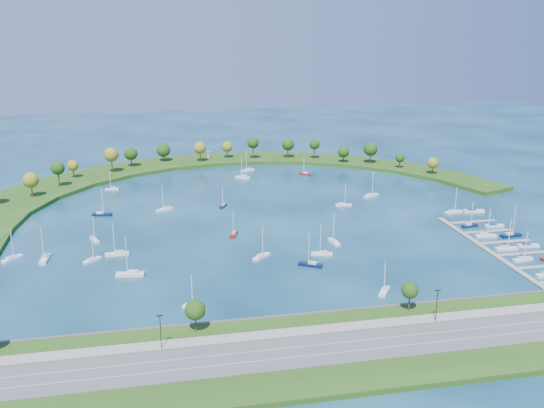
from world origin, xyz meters
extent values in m
plane|color=#07253C|center=(0.00, 0.00, 0.00)|extent=(700.00, 700.00, 0.00)
cube|color=#274512|center=(0.00, -124.00, 0.80)|extent=(420.00, 42.00, 1.60)
cube|color=#474442|center=(0.00, -102.50, 0.90)|extent=(420.00, 1.20, 1.80)
cube|color=#515154|center=(0.00, -124.00, 1.66)|extent=(420.00, 16.00, 0.12)
cube|color=gray|center=(0.00, -113.00, 1.66)|extent=(420.00, 5.00, 0.12)
cube|color=silver|center=(0.00, -126.50, 1.73)|extent=(420.00, 0.15, 0.02)
cube|color=silver|center=(0.00, -121.50, 1.73)|extent=(420.00, 0.15, 0.02)
cylinder|color=#382314|center=(-40.00, -107.00, 4.22)|extent=(0.56, 0.56, 5.25)
sphere|color=#144010|center=(-40.00, -107.00, 8.05)|extent=(6.00, 6.00, 6.00)
cylinder|color=#382314|center=(25.00, -107.00, 4.40)|extent=(0.56, 0.56, 5.60)
sphere|color=#144010|center=(25.00, -107.00, 8.24)|extent=(5.20, 5.20, 5.20)
cylinder|color=black|center=(-50.00, -115.00, 6.60)|extent=(0.24, 0.24, 10.00)
cylinder|color=black|center=(30.00, -115.00, 6.60)|extent=(0.24, 0.24, 10.00)
cube|color=#274512|center=(-118.83, 37.57, 1.00)|extent=(50.23, 54.30, 2.00)
cube|color=#274512|center=(-104.03, 64.58, 1.00)|extent=(54.07, 56.09, 2.00)
cube|color=#274512|center=(-83.21, 87.27, 1.00)|extent=(55.20, 54.07, 2.00)
cube|color=#274512|center=(-57.57, 104.32, 1.00)|extent=(53.65, 48.47, 2.00)
cube|color=#274512|center=(-28.60, 114.76, 1.00)|extent=(49.62, 39.75, 2.00)
cube|color=#274512|center=(2.03, 117.98, 1.00)|extent=(44.32, 29.96, 2.00)
cube|color=#274512|center=(32.54, 113.79, 1.00)|extent=(49.49, 38.05, 2.00)
cube|color=#274512|center=(61.17, 102.44, 1.00)|extent=(51.13, 44.12, 2.00)
cube|color=#274512|center=(86.25, 84.58, 1.00)|extent=(49.19, 47.96, 2.00)
cube|color=#274512|center=(106.34, 61.24, 1.00)|extent=(43.90, 49.49, 2.00)
cube|color=#274512|center=(120.28, 33.78, 1.00)|extent=(35.67, 48.74, 2.00)
cylinder|color=#382314|center=(-108.38, 47.24, 5.59)|extent=(0.56, 0.56, 7.18)
sphere|color=olive|center=(-108.38, 47.24, 10.73)|extent=(7.75, 7.75, 7.75)
cylinder|color=#382314|center=(-97.61, 64.99, 6.35)|extent=(0.56, 0.56, 8.70)
sphere|color=#144010|center=(-97.61, 64.99, 12.14)|extent=(7.18, 7.18, 7.18)
cylinder|color=#382314|center=(-92.09, 83.31, 4.93)|extent=(0.56, 0.56, 5.85)
sphere|color=olive|center=(-92.09, 83.31, 9.09)|extent=(6.20, 6.20, 6.20)
cylinder|color=#382314|center=(-71.51, 91.94, 6.39)|extent=(0.56, 0.56, 8.79)
sphere|color=olive|center=(-71.51, 91.94, 12.47)|extent=(8.43, 8.43, 8.43)
cylinder|color=#382314|center=(-60.82, 104.72, 5.17)|extent=(0.56, 0.56, 6.35)
sphere|color=#144010|center=(-60.82, 104.72, 9.94)|extent=(7.98, 7.98, 7.98)
cylinder|color=#382314|center=(-41.30, 115.89, 4.62)|extent=(0.56, 0.56, 5.24)
sphere|color=#144010|center=(-41.30, 115.89, 8.94)|extent=(8.54, 8.54, 8.54)
cylinder|color=#382314|center=(-19.06, 110.10, 5.56)|extent=(0.56, 0.56, 7.12)
sphere|color=olive|center=(-19.06, 110.10, 10.65)|extent=(7.63, 7.63, 7.63)
cylinder|color=#382314|center=(-1.30, 117.30, 4.94)|extent=(0.56, 0.56, 5.87)
sphere|color=olive|center=(-1.30, 117.30, 9.25)|extent=(6.87, 6.87, 6.87)
cylinder|color=#382314|center=(14.39, 111.34, 6.42)|extent=(0.56, 0.56, 8.83)
sphere|color=#144010|center=(14.39, 111.34, 12.29)|extent=(7.26, 7.26, 7.26)
cylinder|color=#382314|center=(36.60, 109.67, 5.56)|extent=(0.56, 0.56, 7.13)
sphere|color=#144010|center=(36.60, 109.67, 10.68)|extent=(7.76, 7.76, 7.76)
cylinder|color=#382314|center=(52.34, 103.61, 6.00)|extent=(0.56, 0.56, 8.00)
sphere|color=#144010|center=(52.34, 103.61, 11.32)|extent=(6.60, 6.60, 6.60)
cylinder|color=#382314|center=(67.24, 90.00, 4.63)|extent=(0.56, 0.56, 5.26)
sphere|color=#144010|center=(67.24, 90.00, 8.67)|extent=(7.07, 7.07, 7.07)
cylinder|color=#382314|center=(82.60, 84.52, 5.62)|extent=(0.56, 0.56, 7.23)
sphere|color=#144010|center=(82.60, 84.52, 10.95)|extent=(8.58, 8.58, 8.58)
cylinder|color=#382314|center=(95.42, 69.01, 4.54)|extent=(0.56, 0.56, 5.09)
sphere|color=#144010|center=(95.42, 69.01, 8.17)|extent=(5.42, 5.42, 5.42)
cylinder|color=#382314|center=(107.95, 51.45, 4.63)|extent=(0.56, 0.56, 5.25)
sphere|color=olive|center=(107.95, 51.45, 8.55)|extent=(6.49, 6.49, 6.49)
cylinder|color=gray|center=(-13.05, 118.57, 4.04)|extent=(2.20, 2.20, 4.08)
cylinder|color=gray|center=(-13.05, 118.57, 6.23)|extent=(2.60, 2.60, 0.30)
cube|color=gray|center=(78.00, -61.00, 0.35)|extent=(2.20, 82.00, 0.40)
cube|color=gray|center=(90.10, -67.60, 0.35)|extent=(22.00, 2.00, 0.40)
cube|color=gray|center=(90.10, -54.40, 0.35)|extent=(22.00, 2.00, 0.40)
cylinder|color=#382314|center=(101.00, -54.40, 0.60)|extent=(0.36, 0.36, 1.60)
cube|color=gray|center=(90.10, -41.20, 0.35)|extent=(22.00, 2.00, 0.40)
cylinder|color=#382314|center=(101.00, -41.20, 0.60)|extent=(0.36, 0.36, 1.60)
cube|color=gray|center=(90.10, -28.00, 0.35)|extent=(22.00, 2.00, 0.40)
cylinder|color=#382314|center=(101.00, -28.00, 0.60)|extent=(0.36, 0.36, 1.60)
cube|color=white|center=(-64.62, -37.44, 0.54)|extent=(9.13, 3.07, 1.08)
cube|color=silver|center=(-63.72, -37.38, 1.46)|extent=(3.25, 1.95, 0.76)
cylinder|color=silver|center=(-65.34, -37.48, 7.15)|extent=(0.32, 0.32, 12.14)
cube|color=white|center=(-39.19, -90.00, 0.48)|extent=(7.44, 7.17, 0.97)
cube|color=silver|center=(-38.60, -90.55, 1.31)|extent=(3.15, 3.09, 0.68)
cylinder|color=silver|center=(-39.66, -89.56, 6.42)|extent=(0.32, 0.32, 10.90)
cube|color=white|center=(-74.21, -19.20, 0.44)|extent=(4.52, 7.65, 0.89)
cube|color=silver|center=(-74.47, -18.51, 1.20)|extent=(2.26, 2.93, 0.62)
cylinder|color=silver|center=(-74.01, -19.75, 5.88)|extent=(0.32, 0.32, 9.98)
cube|color=white|center=(-44.52, 17.70, 0.51)|extent=(8.50, 6.25, 1.01)
cube|color=silver|center=(-43.79, 18.12, 1.37)|extent=(3.38, 2.90, 0.71)
cylinder|color=silver|center=(-45.10, 17.36, 6.71)|extent=(0.32, 0.32, 11.39)
cube|color=#09173C|center=(5.68, -62.67, 0.54)|extent=(8.95, 6.73, 1.07)
cube|color=silver|center=(6.45, -63.13, 1.45)|extent=(3.58, 3.11, 0.75)
cylinder|color=silver|center=(5.07, -62.31, 7.10)|extent=(0.32, 0.32, 12.06)
cube|color=white|center=(1.49, 71.31, 0.52)|extent=(8.67, 6.34, 1.03)
cube|color=silver|center=(2.24, 70.89, 1.39)|extent=(3.45, 2.95, 0.72)
cylinder|color=silver|center=(0.89, 71.65, 6.84)|extent=(0.32, 0.32, 11.61)
cube|color=maroon|center=(38.08, 72.13, 0.43)|extent=(6.62, 6.18, 0.85)
cube|color=silver|center=(38.61, 71.66, 1.15)|extent=(2.78, 2.68, 0.60)
cylinder|color=silver|center=(37.66, 72.50, 5.63)|extent=(0.32, 0.32, 9.56)
cube|color=white|center=(-10.48, -51.21, 0.51)|extent=(8.00, 7.29, 1.02)
cube|color=silver|center=(-11.13, -51.75, 1.37)|extent=(3.34, 3.19, 0.71)
cylinder|color=silver|center=(-9.96, -50.77, 6.74)|extent=(0.32, 0.32, 11.44)
cube|color=#09173C|center=(-73.12, 15.34, 0.54)|extent=(9.29, 4.17, 1.08)
cube|color=silver|center=(-74.00, 15.51, 1.45)|extent=(3.42, 2.32, 0.75)
cylinder|color=silver|center=(-72.42, 15.21, 7.14)|extent=(0.32, 0.32, 12.12)
cube|color=white|center=(-70.63, 60.44, 0.42)|extent=(7.06, 2.28, 0.84)
cube|color=silver|center=(-69.93, 60.40, 1.13)|extent=(2.50, 1.48, 0.59)
cylinder|color=silver|center=(-71.19, 60.46, 5.54)|extent=(0.32, 0.32, 9.42)
cube|color=white|center=(23.83, -90.00, 0.47)|extent=(6.22, 7.71, 0.94)
cube|color=silver|center=(24.27, -89.35, 1.27)|extent=(2.81, 3.13, 0.66)
cylinder|color=silver|center=(23.47, -90.52, 6.22)|extent=(0.32, 0.32, 10.57)
cube|color=white|center=(41.07, 7.80, 0.47)|extent=(8.07, 3.57, 0.94)
cube|color=silver|center=(40.30, 7.95, 1.26)|extent=(2.96, 2.00, 0.66)
cylinder|color=silver|center=(41.68, 7.69, 6.20)|extent=(0.32, 0.32, 10.53)
cube|color=#09173C|center=(-16.47, 17.99, 0.41)|extent=(4.62, 6.96, 0.82)
cube|color=silver|center=(-16.18, 18.60, 1.10)|extent=(2.22, 2.72, 0.57)
cylinder|color=silver|center=(-16.71, 17.50, 5.40)|extent=(0.32, 0.32, 9.17)
cube|color=white|center=(6.74, 87.38, 0.53)|extent=(9.01, 6.16, 1.06)
cube|color=silver|center=(7.53, 87.78, 1.43)|extent=(3.54, 2.93, 0.74)
cylinder|color=silver|center=(6.11, 87.07, 7.03)|extent=(0.32, 0.32, 11.93)
cube|color=white|center=(-103.14, -34.44, 0.51)|extent=(7.25, 8.08, 1.02)
cube|color=silver|center=(-103.69, -35.09, 1.38)|extent=(3.18, 3.36, 0.72)
cylinder|color=silver|center=(-102.71, -33.91, 6.77)|extent=(0.32, 0.32, 11.49)
cube|color=white|center=(-59.33, -58.63, 0.59)|extent=(10.16, 4.12, 1.19)
cube|color=silver|center=(-58.35, -58.77, 1.60)|extent=(3.69, 2.40, 0.83)
cylinder|color=silver|center=(-60.11, -58.52, 7.85)|extent=(0.32, 0.32, 13.33)
cube|color=maroon|center=(-17.26, -23.83, 0.46)|extent=(4.71, 8.01, 0.93)
cube|color=silver|center=(-17.00, -23.11, 1.25)|extent=(2.36, 3.07, 0.65)
cylinder|color=silver|center=(-17.48, -24.41, 6.15)|extent=(0.32, 0.32, 10.45)
cube|color=white|center=(-73.40, -41.71, 0.44)|extent=(6.90, 6.48, 0.89)
cube|color=silver|center=(-73.95, -42.20, 1.20)|extent=(2.90, 2.81, 0.62)
cylinder|color=silver|center=(-72.96, -41.31, 5.89)|extent=(0.32, 0.32, 10.00)
cube|color=white|center=(60.00, 20.74, 0.52)|extent=(8.93, 6.03, 1.05)
cube|color=silver|center=(59.21, 20.35, 1.42)|extent=(3.50, 2.88, 0.73)
cylinder|color=silver|center=(60.63, 21.04, 6.95)|extent=(0.32, 0.32, 11.80)
cube|color=white|center=(21.27, -41.18, 0.50)|extent=(3.32, 8.57, 1.00)
cube|color=silver|center=(21.37, -42.01, 1.35)|extent=(1.97, 3.10, 0.70)
cylinder|color=silver|center=(21.19, -40.52, 6.64)|extent=(0.32, 0.32, 11.27)
cube|color=white|center=(12.87, -52.80, 0.49)|extent=(8.48, 4.40, 0.98)
cube|color=silver|center=(13.66, -53.02, 1.32)|extent=(3.18, 2.31, 0.69)
cylinder|color=silver|center=(12.24, -52.63, 6.49)|extent=(0.32, 0.32, 11.03)
cube|color=white|center=(-91.05, -37.40, 0.54)|extent=(3.29, 9.25, 1.09)
cube|color=silver|center=(-90.97, -36.50, 1.47)|extent=(2.04, 3.31, 0.76)
cylinder|color=silver|center=(-91.11, -38.12, 7.21)|extent=(0.32, 0.32, 12.25)
cube|color=white|center=(85.60, -73.56, 0.49)|extent=(8.41, 3.63, 0.98)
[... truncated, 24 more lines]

